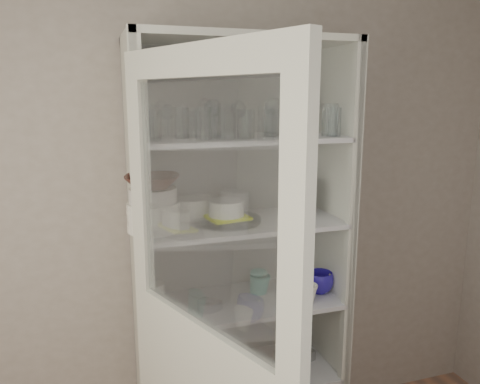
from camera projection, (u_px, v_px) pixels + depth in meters
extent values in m
cube|color=gray|center=(189.00, 205.00, 2.36)|extent=(3.60, 0.02, 2.60)
cube|color=beige|center=(138.00, 274.00, 2.12)|extent=(0.03, 0.45, 2.10)
cube|color=beige|center=(329.00, 252.00, 2.41)|extent=(0.03, 0.45, 2.10)
cube|color=gray|center=(228.00, 249.00, 2.46)|extent=(1.00, 0.03, 2.10)
cube|color=beige|center=(240.00, 40.00, 2.05)|extent=(1.00, 0.45, 0.03)
cube|color=silver|center=(241.00, 375.00, 2.37)|extent=(0.94, 0.42, 0.02)
cube|color=silver|center=(241.00, 302.00, 2.29)|extent=(0.94, 0.42, 0.02)
cube|color=silver|center=(241.00, 224.00, 2.21)|extent=(0.94, 0.42, 0.02)
cube|color=silver|center=(241.00, 139.00, 2.13)|extent=(0.94, 0.42, 0.02)
cube|color=beige|center=(200.00, 60.00, 1.38)|extent=(0.37, 0.85, 0.10)
cube|color=beige|center=(141.00, 188.00, 1.78)|extent=(0.07, 0.10, 0.80)
cube|color=beige|center=(296.00, 237.00, 1.17)|extent=(0.07, 0.10, 0.80)
cube|color=silver|center=(202.00, 208.00, 1.47)|extent=(0.28, 0.67, 0.78)
cylinder|color=silver|center=(153.00, 126.00, 1.89)|extent=(0.08, 0.08, 0.13)
cylinder|color=silver|center=(203.00, 124.00, 1.94)|extent=(0.09, 0.09, 0.14)
cylinder|color=silver|center=(244.00, 124.00, 1.99)|extent=(0.07, 0.07, 0.13)
cylinder|color=silver|center=(227.00, 122.00, 1.98)|extent=(0.09, 0.09, 0.15)
cylinder|color=silver|center=(248.00, 124.00, 2.01)|extent=(0.07, 0.07, 0.12)
cylinder|color=silver|center=(330.00, 120.00, 2.12)|extent=(0.09, 0.09, 0.15)
cylinder|color=silver|center=(334.00, 122.00, 2.13)|extent=(0.07, 0.07, 0.13)
cylinder|color=silver|center=(153.00, 121.00, 2.03)|extent=(0.08, 0.08, 0.15)
cylinder|color=silver|center=(190.00, 123.00, 2.07)|extent=(0.09, 0.09, 0.13)
cylinder|color=silver|center=(214.00, 122.00, 2.06)|extent=(0.08, 0.08, 0.13)
cylinder|color=silver|center=(273.00, 122.00, 2.15)|extent=(0.08, 0.08, 0.13)
cylinder|color=silver|center=(283.00, 121.00, 2.18)|extent=(0.07, 0.07, 0.13)
cylinder|color=white|center=(154.00, 216.00, 2.05)|extent=(0.23, 0.23, 0.13)
cylinder|color=white|center=(191.00, 207.00, 2.28)|extent=(0.21, 0.21, 0.10)
cylinder|color=silver|center=(153.00, 195.00, 2.03)|extent=(0.27, 0.27, 0.06)
imported|color=#482018|center=(152.00, 181.00, 2.02)|extent=(0.27, 0.27, 0.06)
cylinder|color=silver|center=(227.00, 220.00, 2.20)|extent=(0.42, 0.42, 0.02)
cube|color=#FCFF1A|center=(227.00, 217.00, 2.20)|extent=(0.21, 0.21, 0.01)
cylinder|color=white|center=(227.00, 208.00, 2.19)|extent=(0.19, 0.19, 0.07)
cylinder|color=silver|center=(301.00, 198.00, 2.29)|extent=(0.14, 0.14, 0.18)
imported|color=navy|center=(320.00, 282.00, 2.37)|extent=(0.16, 0.16, 0.11)
imported|color=teal|center=(261.00, 284.00, 2.37)|extent=(0.12, 0.12, 0.09)
imported|color=white|center=(307.00, 294.00, 2.25)|extent=(0.11, 0.11, 0.09)
cylinder|color=teal|center=(259.00, 284.00, 2.37)|extent=(0.09, 0.09, 0.09)
ellipsoid|color=teal|center=(259.00, 274.00, 2.36)|extent=(0.09, 0.09, 0.02)
cylinder|color=silver|center=(208.00, 305.00, 2.19)|extent=(0.10, 0.10, 0.04)
cylinder|color=white|center=(155.00, 295.00, 2.21)|extent=(0.11, 0.11, 0.12)
imported|color=silver|center=(227.00, 372.00, 2.32)|extent=(0.24, 0.24, 0.07)
cube|color=gray|center=(294.00, 356.00, 2.48)|extent=(0.22, 0.18, 0.06)
cylinder|color=silver|center=(272.00, 119.00, 2.13)|extent=(0.08, 0.08, 0.15)
cylinder|color=silver|center=(181.00, 123.00, 2.03)|extent=(0.07, 0.07, 0.13)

